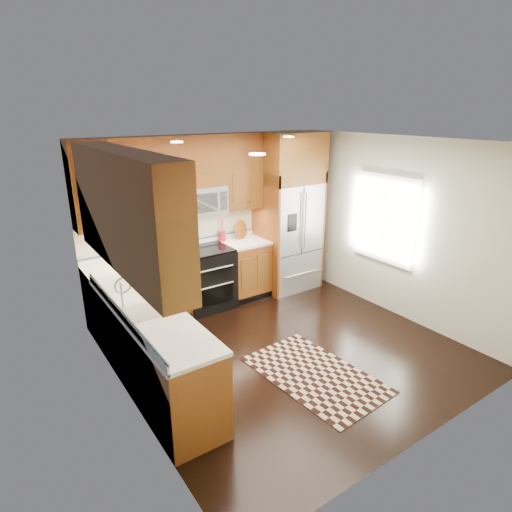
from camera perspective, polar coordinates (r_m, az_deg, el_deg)
ground at (r=5.69m, az=3.97°, el=-12.14°), size 4.00×4.00×0.00m
wall_back at (r=6.75m, az=-6.33°, el=4.87°), size 4.00×0.02×2.60m
wall_left at (r=4.27m, az=-17.32°, el=-4.58°), size 0.02×4.00×2.60m
wall_right at (r=6.53m, az=18.22°, el=3.52°), size 0.02×4.00×2.60m
window at (r=6.61m, az=16.83°, el=4.73°), size 0.04×1.10×1.30m
base_cabinets at (r=5.62m, az=-11.79°, el=-7.74°), size 2.85×3.00×0.90m
countertop at (r=5.58m, az=-11.24°, el=-2.63°), size 2.86×3.01×0.04m
upper_cabinets at (r=5.32m, az=-12.95°, el=8.62°), size 2.85×3.00×1.15m
range at (r=6.62m, az=-6.61°, el=-3.01°), size 0.76×0.67×0.95m
microwave at (r=6.38m, az=-7.58°, el=7.30°), size 0.76×0.40×0.42m
refrigerator at (r=7.15m, az=4.36°, el=5.76°), size 0.98×0.75×2.60m
sink_faucet at (r=4.66m, az=-14.70°, el=-6.40°), size 0.54×0.44×0.37m
rug at (r=5.23m, az=7.85°, el=-15.39°), size 1.09×1.69×0.01m
knife_block at (r=6.29m, az=-10.59°, el=1.30°), size 0.10×0.15×0.29m
utensil_crock at (r=6.84m, az=-4.55°, el=2.98°), size 0.14×0.14×0.33m
cutting_board at (r=6.97m, az=-2.00°, el=2.46°), size 0.40×0.40×0.02m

